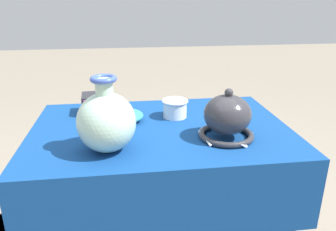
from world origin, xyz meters
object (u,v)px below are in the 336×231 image
object	(u,v)px
mosaic_tile_box	(98,103)
vase_dome_bell	(227,118)
bowl_shallow_teal	(125,116)
cup_wide_porcelain	(175,108)
vase_tall_bulbous	(106,121)

from	to	relation	value
mosaic_tile_box	vase_dome_bell	bearing A→B (deg)	-39.64
vase_dome_bell	bowl_shallow_teal	distance (m)	0.43
mosaic_tile_box	bowl_shallow_teal	distance (m)	0.17
vase_dome_bell	mosaic_tile_box	xyz separation A→B (m)	(-0.48, 0.34, -0.03)
bowl_shallow_teal	mosaic_tile_box	bearing A→B (deg)	133.04
mosaic_tile_box	cup_wide_porcelain	size ratio (longest dim) A/B	1.27
mosaic_tile_box	bowl_shallow_teal	bearing A→B (deg)	-51.43
bowl_shallow_teal	cup_wide_porcelain	world-z (taller)	cup_wide_porcelain
cup_wide_porcelain	vase_dome_bell	bearing A→B (deg)	-57.26
vase_dome_bell	bowl_shallow_teal	bearing A→B (deg)	149.50
vase_tall_bulbous	bowl_shallow_teal	xyz separation A→B (m)	(0.06, 0.26, -0.08)
vase_dome_bell	bowl_shallow_teal	size ratio (longest dim) A/B	1.39
vase_tall_bulbous	bowl_shallow_teal	size ratio (longest dim) A/B	1.67
vase_tall_bulbous	mosaic_tile_box	distance (m)	0.39
cup_wide_porcelain	vase_tall_bulbous	bearing A→B (deg)	-133.84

